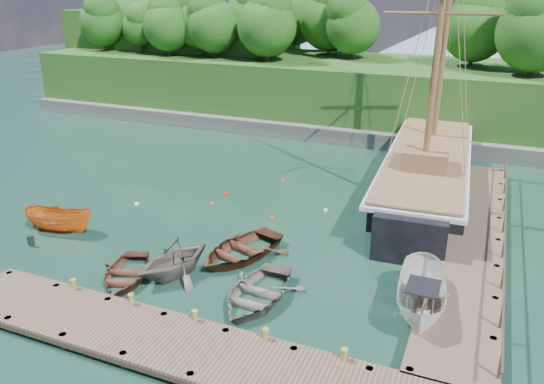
{
  "coord_description": "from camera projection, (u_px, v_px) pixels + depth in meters",
  "views": [
    {
      "loc": [
        11.49,
        -19.98,
        12.92
      ],
      "look_at": [
        0.88,
        5.35,
        2.0
      ],
      "focal_mm": 35.0,
      "sensor_mm": 36.0,
      "label": 1
    }
  ],
  "objects": [
    {
      "name": "rowboat_3",
      "position": [
        256.0,
        300.0,
        23.08
      ],
      "size": [
        3.62,
        4.95,
        1.0
      ],
      "primitive_type": "imported",
      "rotation": [
        0.0,
        0.0,
        -0.03
      ],
      "color": "#6F655D",
      "rests_on": "ground"
    },
    {
      "name": "mooring_buoy_5",
      "position": [
        283.0,
        181.0,
        36.9
      ],
      "size": [
        0.3,
        0.3,
        0.3
      ],
      "primitive_type": "sphere",
      "color": "#F53B07",
      "rests_on": "ground"
    },
    {
      "name": "mooring_buoy_0",
      "position": [
        137.0,
        205.0,
        33.01
      ],
      "size": [
        0.31,
        0.31,
        0.31
      ],
      "primitive_type": "sphere",
      "color": "white",
      "rests_on": "ground"
    },
    {
      "name": "rowboat_0",
      "position": [
        126.0,
        279.0,
        24.73
      ],
      "size": [
        4.15,
        4.84,
        0.85
      ],
      "primitive_type": "imported",
      "rotation": [
        0.0,
        0.0,
        0.35
      ],
      "color": "brown",
      "rests_on": "ground"
    },
    {
      "name": "mooring_buoy_1",
      "position": [
        212.0,
        204.0,
        33.11
      ],
      "size": [
        0.28,
        0.28,
        0.28
      ],
      "primitive_type": "sphere",
      "color": "#F14319",
      "rests_on": "ground"
    },
    {
      "name": "ground",
      "position": [
        213.0,
        264.0,
        26.03
      ],
      "size": [
        160.0,
        160.0,
        0.0
      ],
      "primitive_type": "plane",
      "color": "#193E2D",
      "rests_on": "ground"
    },
    {
      "name": "dock_near",
      "position": [
        176.0,
        345.0,
        19.58
      ],
      "size": [
        20.0,
        3.2,
        1.1
      ],
      "color": "#45392C",
      "rests_on": "ground"
    },
    {
      "name": "bollard_4",
      "position": [
        343.0,
        373.0,
        18.78
      ],
      "size": [
        0.26,
        0.26,
        0.45
      ],
      "primitive_type": "cylinder",
      "color": "olive",
      "rests_on": "ground"
    },
    {
      "name": "motorboat_orange",
      "position": [
        61.0,
        231.0,
        29.5
      ],
      "size": [
        4.26,
        2.17,
        1.57
      ],
      "primitive_type": "imported",
      "rotation": [
        0.0,
        0.0,
        1.73
      ],
      "color": "orange",
      "rests_on": "ground"
    },
    {
      "name": "mooring_buoy_3",
      "position": [
        326.0,
        211.0,
        32.11
      ],
      "size": [
        0.31,
        0.31,
        0.31
      ],
      "primitive_type": "sphere",
      "color": "white",
      "rests_on": "ground"
    },
    {
      "name": "cabin_boat_white",
      "position": [
        420.0,
        316.0,
        22.0
      ],
      "size": [
        2.57,
        5.53,
        2.07
      ],
      "primitive_type": "imported",
      "rotation": [
        0.0,
        0.0,
        0.11
      ],
      "color": "silver",
      "rests_on": "ground"
    },
    {
      "name": "bollard_2",
      "position": [
        196.0,
        333.0,
        20.94
      ],
      "size": [
        0.26,
        0.26,
        0.45
      ],
      "primitive_type": "cylinder",
      "color": "olive",
      "rests_on": "ground"
    },
    {
      "name": "schooner",
      "position": [
        427.0,
        173.0,
        34.98
      ],
      "size": [
        6.14,
        28.12,
        20.71
      ],
      "rotation": [
        0.0,
        0.0,
        0.05
      ],
      "color": "black",
      "rests_on": "ground"
    },
    {
      "name": "rowboat_2",
      "position": [
        241.0,
        257.0,
        26.76
      ],
      "size": [
        5.0,
        5.93,
        1.05
      ],
      "primitive_type": "imported",
      "rotation": [
        0.0,
        0.0,
        -0.32
      ],
      "color": "#552E1D",
      "rests_on": "ground"
    },
    {
      "name": "dock_east",
      "position": [
        471.0,
        238.0,
        27.74
      ],
      "size": [
        3.2,
        24.0,
        1.1
      ],
      "color": "#45392C",
      "rests_on": "ground"
    },
    {
      "name": "mooring_buoy_4",
      "position": [
        226.0,
        195.0,
        34.46
      ],
      "size": [
        0.33,
        0.33,
        0.33
      ],
      "primitive_type": "sphere",
      "color": "red",
      "rests_on": "ground"
    },
    {
      "name": "mooring_buoy_2",
      "position": [
        272.0,
        219.0,
        30.99
      ],
      "size": [
        0.36,
        0.36,
        0.36
      ],
      "primitive_type": "sphere",
      "color": "red",
      "rests_on": "ground"
    },
    {
      "name": "headland",
      "position": [
        247.0,
        57.0,
        55.49
      ],
      "size": [
        51.0,
        19.31,
        12.9
      ],
      "color": "#474744",
      "rests_on": "ground"
    },
    {
      "name": "bollard_0",
      "position": [
        76.0,
        300.0,
        23.09
      ],
      "size": [
        0.26,
        0.26,
        0.45
      ],
      "primitive_type": "cylinder",
      "color": "olive",
      "rests_on": "ground"
    },
    {
      "name": "distant_ridge",
      "position": [
        452.0,
        41.0,
        82.88
      ],
      "size": [
        117.0,
        40.0,
        10.0
      ],
      "color": "#728CA5",
      "rests_on": "ground"
    },
    {
      "name": "bollard_1",
      "position": [
        133.0,
        316.0,
        22.01
      ],
      "size": [
        0.26,
        0.26,
        0.45
      ],
      "primitive_type": "cylinder",
      "color": "olive",
      "rests_on": "ground"
    },
    {
      "name": "rowboat_1",
      "position": [
        175.0,
        275.0,
        25.06
      ],
      "size": [
        4.5,
        4.82,
        2.06
      ],
      "primitive_type": "imported",
      "rotation": [
        0.0,
        0.0,
        -0.34
      ],
      "color": "#685E55",
      "rests_on": "ground"
    },
    {
      "name": "bollard_3",
      "position": [
        266.0,
        352.0,
        19.86
      ],
      "size": [
        0.26,
        0.26,
        0.45
      ],
      "primitive_type": "cylinder",
      "color": "olive",
      "rests_on": "ground"
    }
  ]
}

